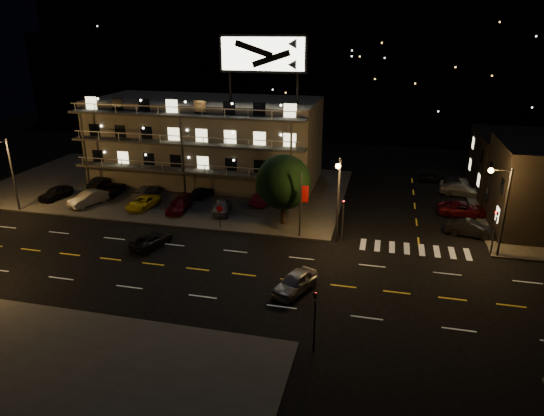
% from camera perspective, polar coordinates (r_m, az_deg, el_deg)
% --- Properties ---
extents(ground, '(140.00, 140.00, 0.00)m').
position_cam_1_polar(ground, '(40.12, -6.07, -7.49)').
color(ground, black).
rests_on(ground, ground).
extents(curb_nw, '(44.00, 24.00, 0.15)m').
position_cam_1_polar(curb_nw, '(62.29, -12.19, 2.52)').
color(curb_nw, '#3D3D3A').
rests_on(curb_nw, ground).
extents(motel, '(28.00, 13.80, 18.10)m').
position_cam_1_polar(motel, '(62.80, -7.66, 7.93)').
color(motel, gray).
rests_on(motel, ground).
extents(side_bldg_back, '(14.06, 12.00, 7.00)m').
position_cam_1_polar(side_bldg_back, '(65.57, 28.80, 4.44)').
color(side_bldg_back, black).
rests_on(side_bldg_back, ground).
extents(hill_backdrop, '(120.00, 25.00, 24.00)m').
position_cam_1_polar(hill_backdrop, '(103.96, 3.51, 16.39)').
color(hill_backdrop, black).
rests_on(hill_backdrop, ground).
extents(streetlight_nw, '(0.44, 1.92, 8.00)m').
position_cam_1_polar(streetlight_nw, '(57.95, -28.56, 4.17)').
color(streetlight_nw, '#2D2D30').
rests_on(streetlight_nw, ground).
extents(streetlight_nc, '(0.44, 1.92, 8.00)m').
position_cam_1_polar(streetlight_nc, '(43.63, 7.79, 1.85)').
color(streetlight_nc, '#2D2D30').
rests_on(streetlight_nc, ground).
extents(streetlight_ne, '(1.92, 0.44, 8.00)m').
position_cam_1_polar(streetlight_ne, '(44.88, 25.40, 0.54)').
color(streetlight_ne, '#2D2D30').
rests_on(streetlight_ne, ground).
extents(signal_nw, '(0.20, 0.27, 4.60)m').
position_cam_1_polar(signal_nw, '(44.92, 8.36, -0.87)').
color(signal_nw, '#2D2D30').
rests_on(signal_nw, ground).
extents(signal_sw, '(0.20, 0.27, 4.60)m').
position_cam_1_polar(signal_sw, '(29.76, 5.04, -12.47)').
color(signal_sw, '#2D2D30').
rests_on(signal_sw, ground).
extents(signal_ne, '(0.27, 0.20, 4.60)m').
position_cam_1_polar(signal_ne, '(45.82, 24.74, -2.17)').
color(signal_ne, '#2D2D30').
rests_on(signal_ne, ground).
extents(banner_north, '(0.83, 0.16, 6.40)m').
position_cam_1_polar(banner_north, '(44.99, 3.44, 0.52)').
color(banner_north, '#2D2D30').
rests_on(banner_north, ground).
extents(stop_sign, '(0.91, 0.11, 2.61)m').
position_cam_1_polar(stop_sign, '(47.71, -6.16, -0.58)').
color(stop_sign, '#2D2D30').
rests_on(stop_sign, ground).
extents(tree, '(5.64, 5.43, 7.10)m').
position_cam_1_polar(tree, '(47.66, 1.30, 2.89)').
color(tree, black).
rests_on(tree, curb_nw).
extents(lot_car_0, '(2.46, 4.46, 1.44)m').
position_cam_1_polar(lot_car_0, '(61.33, -24.10, 1.66)').
color(lot_car_0, black).
rests_on(lot_car_0, curb_nw).
extents(lot_car_1, '(3.14, 4.91, 1.53)m').
position_cam_1_polar(lot_car_1, '(57.75, -20.80, 1.08)').
color(lot_car_1, gray).
rests_on(lot_car_1, curb_nw).
extents(lot_car_2, '(2.84, 4.78, 1.25)m').
position_cam_1_polar(lot_car_2, '(54.97, -14.90, 0.65)').
color(lot_car_2, yellow).
rests_on(lot_car_2, curb_nw).
extents(lot_car_3, '(2.23, 4.78, 1.35)m').
position_cam_1_polar(lot_car_3, '(53.21, -10.87, 0.39)').
color(lot_car_3, '#520B15').
rests_on(lot_car_3, curb_nw).
extents(lot_car_4, '(2.43, 4.48, 1.45)m').
position_cam_1_polar(lot_car_4, '(51.94, -5.92, 0.21)').
color(lot_car_4, gray).
rests_on(lot_car_4, curb_nw).
extents(lot_car_5, '(1.83, 4.39, 1.41)m').
position_cam_1_polar(lot_car_5, '(63.35, -19.31, 2.86)').
color(lot_car_5, black).
rests_on(lot_car_5, curb_nw).
extents(lot_car_6, '(2.83, 5.06, 1.34)m').
position_cam_1_polar(lot_car_6, '(60.61, -18.43, 2.16)').
color(lot_car_6, black).
rests_on(lot_car_6, curb_nw).
extents(lot_car_7, '(2.04, 4.46, 1.26)m').
position_cam_1_polar(lot_car_7, '(58.85, -14.47, 2.00)').
color(lot_car_7, gray).
rests_on(lot_car_7, curb_nw).
extents(lot_car_8, '(2.52, 3.98, 1.26)m').
position_cam_1_polar(lot_car_8, '(56.99, -8.28, 1.85)').
color(lot_car_8, black).
rests_on(lot_car_8, curb_nw).
extents(lot_car_9, '(2.75, 4.45, 1.38)m').
position_cam_1_polar(lot_car_9, '(54.22, -0.87, 1.16)').
color(lot_car_9, '#520B15').
rests_on(lot_car_9, curb_nw).
extents(side_car_0, '(4.80, 2.48, 1.51)m').
position_cam_1_polar(side_car_0, '(49.97, 22.36, -2.26)').
color(side_car_0, black).
rests_on(side_car_0, ground).
extents(side_car_1, '(5.37, 2.77, 1.45)m').
position_cam_1_polar(side_car_1, '(55.20, 21.54, -0.09)').
color(side_car_1, '#520B15').
rests_on(side_car_1, ground).
extents(side_car_2, '(5.36, 2.85, 1.48)m').
position_cam_1_polar(side_car_2, '(61.74, 21.44, 2.03)').
color(side_car_2, gray).
rests_on(side_car_2, ground).
extents(side_car_3, '(3.62, 1.53, 1.22)m').
position_cam_1_polar(side_car_3, '(66.06, 18.31, 3.44)').
color(side_car_3, black).
rests_on(side_car_3, ground).
extents(road_car_east, '(3.33, 4.80, 1.52)m').
position_cam_1_polar(road_car_east, '(36.87, 2.71, -8.72)').
color(road_car_east, gray).
rests_on(road_car_east, ground).
extents(road_car_west, '(3.02, 4.77, 1.23)m').
position_cam_1_polar(road_car_west, '(45.52, -14.00, -3.65)').
color(road_car_west, black).
rests_on(road_car_west, ground).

